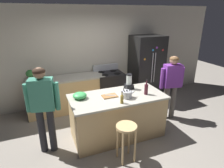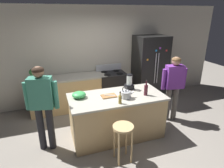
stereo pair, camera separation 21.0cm
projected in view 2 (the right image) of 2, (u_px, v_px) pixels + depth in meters
name	position (u px, v px, depth m)	size (l,w,h in m)	color
ground_plane	(116.00, 134.00, 4.17)	(14.00, 14.00, 0.00)	gray
back_wall	(93.00, 56.00, 5.43)	(8.00, 0.10, 2.70)	beige
kitchen_island	(117.00, 116.00, 4.01)	(1.93, 0.93, 0.92)	tan
back_counter_run	(69.00, 93.00, 5.15)	(2.00, 0.64, 0.92)	tan
refrigerator	(150.00, 68.00, 5.65)	(0.90, 0.73, 1.90)	black
stove_range	(112.00, 88.00, 5.48)	(0.76, 0.65, 1.10)	black
person_by_island_left	(42.00, 101.00, 3.42)	(0.60, 0.30, 1.66)	#26262B
person_by_sink_right	(174.00, 83.00, 4.46)	(0.60, 0.29, 1.58)	#66605B
bar_stool	(123.00, 134.00, 3.27)	(0.36, 0.36, 0.71)	tan
potted_plant	(33.00, 74.00, 4.68)	(0.20, 0.20, 0.30)	brown
blender_appliance	(129.00, 83.00, 4.16)	(0.17, 0.17, 0.34)	black
bottle_wine	(146.00, 90.00, 3.85)	(0.08, 0.08, 0.32)	#471923
bottle_vinegar	(120.00, 99.00, 3.50)	(0.06, 0.06, 0.24)	olive
mixing_bowl	(79.00, 95.00, 3.75)	(0.27, 0.27, 0.12)	#3FB259
tea_kettle	(126.00, 94.00, 3.73)	(0.28, 0.20, 0.27)	#B7BABF
cutting_board	(109.00, 96.00, 3.82)	(0.30, 0.20, 0.02)	#9E6B3D
chef_knife	(110.00, 95.00, 3.82)	(0.22, 0.03, 0.01)	#B7BABF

